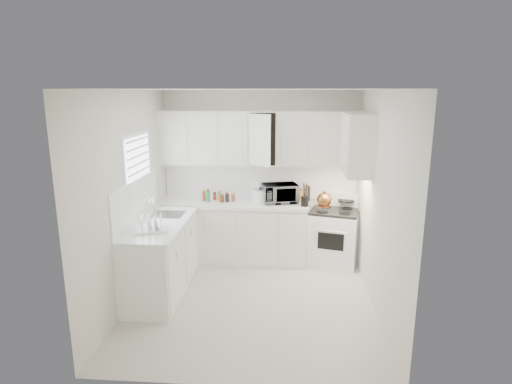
# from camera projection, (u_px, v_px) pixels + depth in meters

# --- Properties ---
(floor) EXTENTS (3.20, 3.20, 0.00)m
(floor) POSITION_uv_depth(u_px,v_px,m) (252.00, 301.00, 5.34)
(floor) COLOR beige
(floor) RESTS_ON ground
(ceiling) EXTENTS (3.20, 3.20, 0.00)m
(ceiling) POSITION_uv_depth(u_px,v_px,m) (251.00, 90.00, 4.74)
(ceiling) COLOR white
(ceiling) RESTS_ON ground
(wall_back) EXTENTS (3.00, 0.00, 3.00)m
(wall_back) POSITION_uv_depth(u_px,v_px,m) (260.00, 176.00, 6.59)
(wall_back) COLOR silver
(wall_back) RESTS_ON ground
(wall_front) EXTENTS (3.00, 0.00, 3.00)m
(wall_front) POSITION_uv_depth(u_px,v_px,m) (235.00, 251.00, 3.49)
(wall_front) COLOR silver
(wall_front) RESTS_ON ground
(wall_left) EXTENTS (0.00, 3.20, 3.20)m
(wall_left) POSITION_uv_depth(u_px,v_px,m) (129.00, 199.00, 5.15)
(wall_left) COLOR silver
(wall_left) RESTS_ON ground
(wall_right) EXTENTS (0.00, 3.20, 3.20)m
(wall_right) POSITION_uv_depth(u_px,v_px,m) (379.00, 204.00, 4.93)
(wall_right) COLOR silver
(wall_right) RESTS_ON ground
(window_blinds) EXTENTS (0.06, 0.96, 1.06)m
(window_blinds) POSITION_uv_depth(u_px,v_px,m) (139.00, 174.00, 5.43)
(window_blinds) COLOR white
(window_blinds) RESTS_ON wall_left
(lower_cabinets_back) EXTENTS (2.22, 0.60, 0.90)m
(lower_cabinets_back) POSITION_uv_depth(u_px,v_px,m) (234.00, 233.00, 6.52)
(lower_cabinets_back) COLOR silver
(lower_cabinets_back) RESTS_ON floor
(lower_cabinets_left) EXTENTS (0.60, 1.60, 0.90)m
(lower_cabinets_left) POSITION_uv_depth(u_px,v_px,m) (162.00, 259.00, 5.52)
(lower_cabinets_left) COLOR silver
(lower_cabinets_left) RESTS_ON floor
(countertop_back) EXTENTS (2.24, 0.64, 0.05)m
(countertop_back) POSITION_uv_depth(u_px,v_px,m) (233.00, 203.00, 6.40)
(countertop_back) COLOR white
(countertop_back) RESTS_ON lower_cabinets_back
(countertop_left) EXTENTS (0.64, 1.62, 0.05)m
(countertop_left) POSITION_uv_depth(u_px,v_px,m) (161.00, 224.00, 5.41)
(countertop_left) COLOR white
(countertop_left) RESTS_ON lower_cabinets_left
(backsplash_back) EXTENTS (2.98, 0.02, 0.55)m
(backsplash_back) POSITION_uv_depth(u_px,v_px,m) (260.00, 180.00, 6.60)
(backsplash_back) COLOR white
(backsplash_back) RESTS_ON wall_back
(backsplash_left) EXTENTS (0.02, 1.60, 0.55)m
(backsplash_left) POSITION_uv_depth(u_px,v_px,m) (136.00, 201.00, 5.36)
(backsplash_left) COLOR white
(backsplash_left) RESTS_ON wall_left
(upper_cabinets_back) EXTENTS (3.00, 0.33, 0.80)m
(upper_cabinets_back) POSITION_uv_depth(u_px,v_px,m) (260.00, 165.00, 6.38)
(upper_cabinets_back) COLOR silver
(upper_cabinets_back) RESTS_ON wall_back
(upper_cabinets_right) EXTENTS (0.33, 0.90, 0.80)m
(upper_cabinets_right) POSITION_uv_depth(u_px,v_px,m) (355.00, 174.00, 5.69)
(upper_cabinets_right) COLOR silver
(upper_cabinets_right) RESTS_ON wall_right
(sink) EXTENTS (0.42, 0.38, 0.30)m
(sink) POSITION_uv_depth(u_px,v_px,m) (168.00, 206.00, 5.71)
(sink) COLOR gray
(sink) RESTS_ON countertop_left
(stove) EXTENTS (0.83, 0.74, 1.08)m
(stove) POSITION_uv_depth(u_px,v_px,m) (334.00, 230.00, 6.40)
(stove) COLOR white
(stove) RESTS_ON floor
(tea_kettle) EXTENTS (0.29, 0.26, 0.24)m
(tea_kettle) POSITION_uv_depth(u_px,v_px,m) (324.00, 199.00, 6.13)
(tea_kettle) COLOR #955328
(tea_kettle) RESTS_ON stove
(frying_pan) EXTENTS (0.37, 0.47, 0.04)m
(frying_pan) POSITION_uv_depth(u_px,v_px,m) (346.00, 200.00, 6.44)
(frying_pan) COLOR black
(frying_pan) RESTS_ON stove
(microwave) EXTENTS (0.56, 0.40, 0.34)m
(microwave) POSITION_uv_depth(u_px,v_px,m) (280.00, 191.00, 6.33)
(microwave) COLOR gray
(microwave) RESTS_ON countertop_back
(rice_cooker) EXTENTS (0.27, 0.27, 0.23)m
(rice_cooker) POSITION_uv_depth(u_px,v_px,m) (260.00, 195.00, 6.34)
(rice_cooker) COLOR white
(rice_cooker) RESTS_ON countertop_back
(paper_towel) EXTENTS (0.12, 0.12, 0.27)m
(paper_towel) POSITION_uv_depth(u_px,v_px,m) (259.00, 190.00, 6.56)
(paper_towel) COLOR white
(paper_towel) RESTS_ON countertop_back
(utensil_crock) EXTENTS (0.12, 0.12, 0.36)m
(utensil_crock) POSITION_uv_depth(u_px,v_px,m) (305.00, 194.00, 6.11)
(utensil_crock) COLOR black
(utensil_crock) RESTS_ON countertop_back
(dish_rack) EXTENTS (0.44, 0.37, 0.20)m
(dish_rack) POSITION_uv_depth(u_px,v_px,m) (151.00, 223.00, 5.04)
(dish_rack) COLOR white
(dish_rack) RESTS_ON countertop_left
(spice_left_0) EXTENTS (0.06, 0.06, 0.13)m
(spice_left_0) POSITION_uv_depth(u_px,v_px,m) (205.00, 195.00, 6.54)
(spice_left_0) COLOR #9F4B2B
(spice_left_0) RESTS_ON countertop_back
(spice_left_1) EXTENTS (0.06, 0.06, 0.13)m
(spice_left_1) POSITION_uv_depth(u_px,v_px,m) (209.00, 197.00, 6.45)
(spice_left_1) COLOR #2B833B
(spice_left_1) RESTS_ON countertop_back
(spice_left_2) EXTENTS (0.06, 0.06, 0.13)m
(spice_left_2) POSITION_uv_depth(u_px,v_px,m) (214.00, 195.00, 6.53)
(spice_left_2) COLOR #BD3519
(spice_left_2) RESTS_ON countertop_back
(spice_left_3) EXTENTS (0.06, 0.06, 0.13)m
(spice_left_3) POSITION_uv_depth(u_px,v_px,m) (218.00, 197.00, 6.44)
(spice_left_3) COLOR gold
(spice_left_3) RESTS_ON countertop_back
(spice_left_4) EXTENTS (0.06, 0.06, 0.13)m
(spice_left_4) POSITION_uv_depth(u_px,v_px,m) (224.00, 195.00, 6.52)
(spice_left_4) COLOR #5D2F1A
(spice_left_4) RESTS_ON countertop_back
(spice_left_5) EXTENTS (0.06, 0.06, 0.13)m
(spice_left_5) POSITION_uv_depth(u_px,v_px,m) (228.00, 197.00, 6.43)
(spice_left_5) COLOR black
(spice_left_5) RESTS_ON countertop_back
(spice_left_6) EXTENTS (0.06, 0.06, 0.13)m
(spice_left_6) POSITION_uv_depth(u_px,v_px,m) (234.00, 196.00, 6.51)
(spice_left_6) COLOR #9F4B2B
(spice_left_6) RESTS_ON countertop_back
(sauce_right_0) EXTENTS (0.06, 0.06, 0.19)m
(sauce_right_0) POSITION_uv_depth(u_px,v_px,m) (297.00, 194.00, 6.47)
(sauce_right_0) COLOR #BD3519
(sauce_right_0) RESTS_ON countertop_back
(sauce_right_1) EXTENTS (0.06, 0.06, 0.19)m
(sauce_right_1) POSITION_uv_depth(u_px,v_px,m) (301.00, 195.00, 6.41)
(sauce_right_1) COLOR gold
(sauce_right_1) RESTS_ON countertop_back
(sauce_right_2) EXTENTS (0.06, 0.06, 0.19)m
(sauce_right_2) POSITION_uv_depth(u_px,v_px,m) (305.00, 194.00, 6.46)
(sauce_right_2) COLOR #5D2F1A
(sauce_right_2) RESTS_ON countertop_back
(sauce_right_3) EXTENTS (0.06, 0.06, 0.19)m
(sauce_right_3) POSITION_uv_depth(u_px,v_px,m) (308.00, 195.00, 6.40)
(sauce_right_3) COLOR black
(sauce_right_3) RESTS_ON countertop_back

